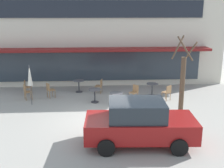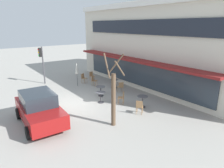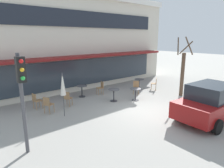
{
  "view_description": "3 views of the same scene",
  "coord_description": "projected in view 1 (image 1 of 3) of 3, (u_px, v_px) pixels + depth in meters",
  "views": [
    {
      "loc": [
        -0.23,
        -12.5,
        5.12
      ],
      "look_at": [
        0.68,
        2.49,
        1.05
      ],
      "focal_mm": 45.0,
      "sensor_mm": 36.0,
      "label": 1
    },
    {
      "loc": [
        11.83,
        -5.41,
        5.24
      ],
      "look_at": [
        0.74,
        2.82,
        1.14
      ],
      "focal_mm": 32.0,
      "sensor_mm": 36.0,
      "label": 2
    },
    {
      "loc": [
        -8.02,
        -6.37,
        3.88
      ],
      "look_at": [
        0.32,
        3.39,
        0.84
      ],
      "focal_mm": 32.0,
      "sensor_mm": 36.0,
      "label": 3
    }
  ],
  "objects": [
    {
      "name": "cafe_table_mid_patio",
      "position": [
        95.0,
        93.0,
        15.66
      ],
      "size": [
        0.7,
        0.7,
        0.76
      ],
      "color": "#333338",
      "rests_on": "ground"
    },
    {
      "name": "patio_umbrella_green_folded",
      "position": [
        30.0,
        76.0,
        14.97
      ],
      "size": [
        0.28,
        0.28,
        2.2
      ],
      "color": "#4C4C51",
      "rests_on": "ground"
    },
    {
      "name": "cafe_chair_0",
      "position": [
        100.0,
        85.0,
        17.32
      ],
      "size": [
        0.49,
        0.49,
        0.89
      ],
      "color": "#9E754C",
      "rests_on": "ground"
    },
    {
      "name": "ground_plane",
      "position": [
        101.0,
        119.0,
        13.4
      ],
      "size": [
        80.0,
        80.0,
        0.0
      ],
      "primitive_type": "plane",
      "color": "#9E9B93"
    },
    {
      "name": "cafe_chair_5",
      "position": [
        134.0,
        91.0,
        16.03
      ],
      "size": [
        0.56,
        0.56,
        0.89
      ],
      "color": "#9E754C",
      "rests_on": "ground"
    },
    {
      "name": "street_tree",
      "position": [
        182.0,
        81.0,
        13.68
      ],
      "size": [
        1.13,
        1.09,
        3.9
      ],
      "color": "brown",
      "rests_on": "ground"
    },
    {
      "name": "cafe_table_near_wall",
      "position": [
        152.0,
        87.0,
        16.84
      ],
      "size": [
        0.7,
        0.7,
        0.76
      ],
      "color": "#333338",
      "rests_on": "ground"
    },
    {
      "name": "cafe_chair_4",
      "position": [
        27.0,
        91.0,
        16.08
      ],
      "size": [
        0.53,
        0.53,
        0.89
      ],
      "color": "#9E754C",
      "rests_on": "ground"
    },
    {
      "name": "cafe_table_streetside",
      "position": [
        79.0,
        84.0,
        17.59
      ],
      "size": [
        0.7,
        0.7,
        0.76
      ],
      "color": "#333338",
      "rests_on": "ground"
    },
    {
      "name": "building_facade",
      "position": [
        98.0,
        29.0,
        22.08
      ],
      "size": [
        17.02,
        9.1,
        7.05
      ],
      "color": "beige",
      "rests_on": "ground"
    },
    {
      "name": "cafe_chair_2",
      "position": [
        50.0,
        89.0,
        16.46
      ],
      "size": [
        0.55,
        0.55,
        0.89
      ],
      "color": "#9E754C",
      "rests_on": "ground"
    },
    {
      "name": "cafe_table_by_tree",
      "position": [
        116.0,
        97.0,
        15.01
      ],
      "size": [
        0.7,
        0.7,
        0.76
      ],
      "color": "#333338",
      "rests_on": "ground"
    },
    {
      "name": "cafe_chair_1",
      "position": [
        167.0,
        92.0,
        15.98
      ],
      "size": [
        0.56,
        0.56,
        0.89
      ],
      "color": "#9E754C",
      "rests_on": "ground"
    },
    {
      "name": "parked_sedan",
      "position": [
        139.0,
        123.0,
        10.72
      ],
      "size": [
        4.28,
        2.18,
        1.76
      ],
      "color": "maroon",
      "rests_on": "ground"
    },
    {
      "name": "cafe_chair_3",
      "position": [
        27.0,
        86.0,
        17.06
      ],
      "size": [
        0.44,
        0.44,
        0.89
      ],
      "color": "#9E754C",
      "rests_on": "ground"
    }
  ]
}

